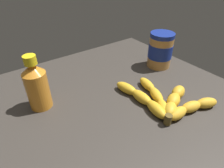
# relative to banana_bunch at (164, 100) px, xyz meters

# --- Properties ---
(ground_plane) EXTENTS (0.88, 0.79, 0.03)m
(ground_plane) POSITION_rel_banana_bunch_xyz_m (-0.15, 0.09, -0.03)
(ground_plane) COLOR #38332D
(banana_bunch) EXTENTS (0.20, 0.27, 0.04)m
(banana_bunch) POSITION_rel_banana_bunch_xyz_m (0.00, 0.00, 0.00)
(banana_bunch) COLOR gold
(banana_bunch) RESTS_ON ground_plane
(peanut_butter_jar) EXTENTS (0.09, 0.09, 0.14)m
(peanut_butter_jar) POSITION_rel_banana_bunch_xyz_m (0.17, 0.18, 0.05)
(peanut_butter_jar) COLOR #BF8442
(peanut_butter_jar) RESTS_ON ground_plane
(honey_bottle) EXTENTS (0.06, 0.06, 0.17)m
(honey_bottle) POSITION_rel_banana_bunch_xyz_m (-0.30, 0.21, 0.06)
(honey_bottle) COLOR orange
(honey_bottle) RESTS_ON ground_plane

